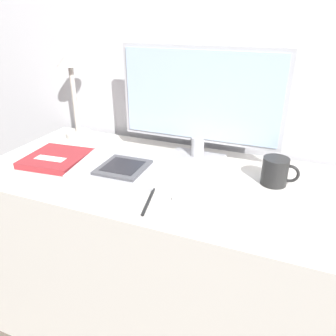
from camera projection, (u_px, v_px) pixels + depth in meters
name	position (u px, v px, depth m)	size (l,w,h in m)	color
wall_back	(197.00, 17.00, 1.20)	(3.60, 0.05, 2.40)	silver
desk	(161.00, 258.00, 1.26)	(1.25, 0.59, 0.72)	silver
monitor	(200.00, 101.00, 1.14)	(0.58, 0.11, 0.40)	#B7B7BC
keyboard	(225.00, 200.00, 0.94)	(0.29, 0.11, 0.01)	silver
laptop	(120.00, 168.00, 1.12)	(0.33, 0.28, 0.02)	#A3A3A8
ereader	(123.00, 167.00, 1.09)	(0.15, 0.16, 0.01)	#4C4C51
desk_lamp	(73.00, 85.00, 1.36)	(0.11, 0.11, 0.36)	#BCB7AD
notebook	(56.00, 158.00, 1.20)	(0.22, 0.23, 0.02)	maroon
coffee_mug	(276.00, 171.00, 1.03)	(0.11, 0.08, 0.09)	black
pen	(148.00, 201.00, 0.94)	(0.04, 0.14, 0.01)	black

